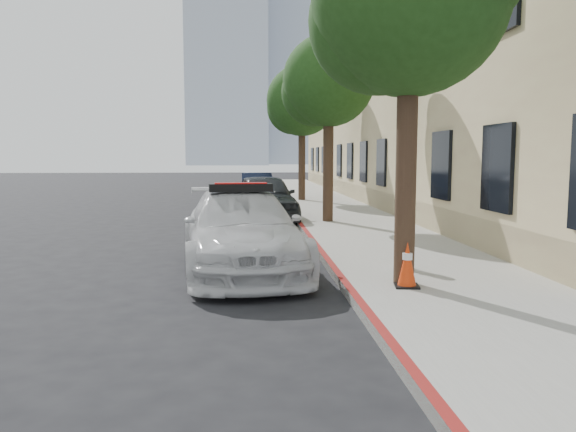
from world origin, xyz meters
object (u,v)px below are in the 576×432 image
(parked_car_far, at_px, (257,187))
(traffic_cone, at_px, (407,265))
(parked_car_mid, at_px, (264,198))
(police_car, at_px, (241,231))
(fire_hydrant, at_px, (404,247))

(parked_car_far, bearing_deg, traffic_cone, -84.94)
(parked_car_mid, distance_m, traffic_cone, 9.75)
(parked_car_far, height_order, traffic_cone, parked_car_far)
(parked_car_mid, bearing_deg, police_car, -99.98)
(police_car, height_order, traffic_cone, police_car)
(fire_hydrant, bearing_deg, parked_car_far, 115.38)
(traffic_cone, bearing_deg, fire_hydrant, 76.36)
(fire_hydrant, bearing_deg, police_car, -177.89)
(parked_car_mid, bearing_deg, fire_hydrant, -81.03)
(parked_car_far, distance_m, traffic_cone, 17.60)
(parked_car_mid, height_order, parked_car_far, parked_car_mid)
(parked_car_mid, relative_size, fire_hydrant, 5.89)
(police_car, bearing_deg, fire_hydrant, -21.84)
(police_car, bearing_deg, parked_car_far, 81.77)
(fire_hydrant, distance_m, traffic_cone, 1.36)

